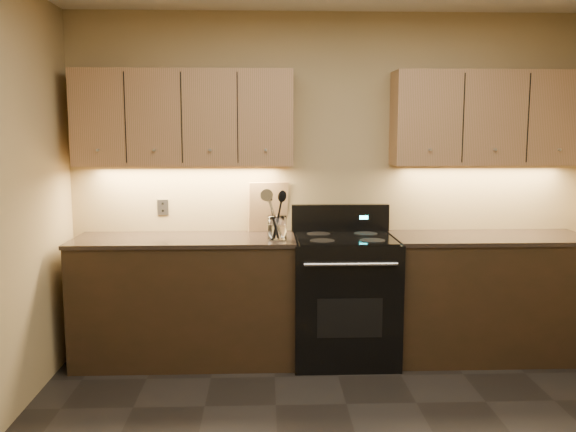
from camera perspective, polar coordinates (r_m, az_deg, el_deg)
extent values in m
cube|color=tan|center=(4.77, 3.92, 3.05)|extent=(4.00, 0.04, 2.60)
cube|color=black|center=(4.64, -9.54, -7.86)|extent=(1.60, 0.60, 0.90)
cube|color=#382B23|center=(4.54, -9.67, -2.19)|extent=(1.62, 0.62, 0.03)
cube|color=black|center=(4.90, 18.18, -7.30)|extent=(1.44, 0.60, 0.90)
cube|color=#382B23|center=(4.80, 18.41, -1.93)|extent=(1.46, 0.62, 0.03)
cube|color=black|center=(4.61, 5.25, -7.75)|extent=(0.76, 0.65, 0.92)
cube|color=black|center=(4.51, 5.32, -2.05)|extent=(0.70, 0.60, 0.01)
cube|color=black|center=(4.77, 4.90, -0.22)|extent=(0.76, 0.07, 0.22)
cube|color=#19E5F2|center=(4.76, 7.10, -0.14)|extent=(0.06, 0.00, 0.03)
cylinder|color=silver|center=(4.20, 5.90, -4.52)|extent=(0.65, 0.02, 0.02)
cube|color=black|center=(4.32, 5.81, -9.50)|extent=(0.46, 0.00, 0.28)
cylinder|color=black|center=(4.34, 3.22, -2.32)|extent=(0.18, 0.18, 0.00)
cylinder|color=black|center=(4.39, 7.91, -2.27)|extent=(0.18, 0.18, 0.00)
cylinder|color=black|center=(4.64, 2.88, -1.66)|extent=(0.18, 0.18, 0.00)
cylinder|color=black|center=(4.68, 7.27, -1.63)|extent=(0.18, 0.18, 0.00)
cube|color=#AB7855|center=(4.62, -9.68, 9.01)|extent=(1.60, 0.30, 0.70)
cube|color=#AB7855|center=(4.88, 18.25, 8.66)|extent=(1.44, 0.30, 0.70)
cube|color=#B2B5BA|center=(4.83, -11.63, 0.81)|extent=(0.08, 0.01, 0.12)
cylinder|color=white|center=(4.39, -1.03, -1.08)|extent=(0.18, 0.18, 0.17)
cylinder|color=white|center=(4.41, -1.03, -2.08)|extent=(0.13, 0.13, 0.02)
cube|color=tan|center=(4.73, -1.84, 0.86)|extent=(0.31, 0.13, 0.39)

